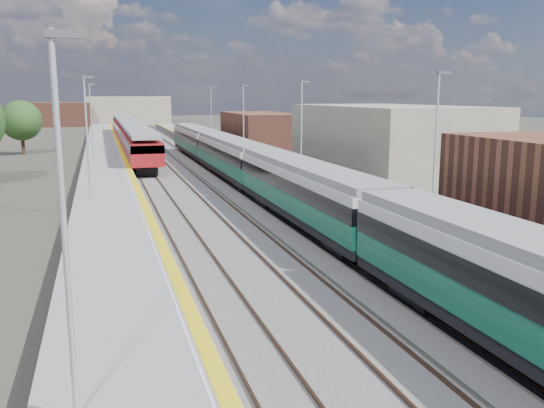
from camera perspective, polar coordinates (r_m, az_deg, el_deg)
name	(u,v)px	position (r m, az deg, el deg)	size (l,w,h in m)	color
ground	(206,174)	(54.54, -6.51, 2.93)	(320.00, 320.00, 0.00)	#47443A
ballast_bed	(179,172)	(56.65, -9.21, 3.18)	(10.50, 155.00, 0.06)	#565451
tracks	(183,169)	(58.37, -8.84, 3.49)	(8.96, 160.00, 0.17)	#4C3323
platform_right	(254,164)	(58.02, -1.81, 4.00)	(4.70, 155.00, 8.52)	slate
platform_left	(106,169)	(56.12, -16.12, 3.33)	(4.30, 155.00, 8.52)	slate
buildings	(57,80)	(142.11, -20.56, 11.44)	(72.00, 185.50, 40.00)	brown
green_train	(261,169)	(41.33, -1.13, 3.49)	(2.75, 76.71, 3.03)	black
red_train	(130,133)	(81.44, -13.93, 6.82)	(2.97, 60.12, 3.74)	black
tree_c	(21,121)	(78.53, -23.60, 7.59)	(4.97, 4.97, 6.73)	#382619
tree_d	(358,127)	(75.68, 8.48, 7.57)	(3.88, 3.88, 5.26)	#382619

